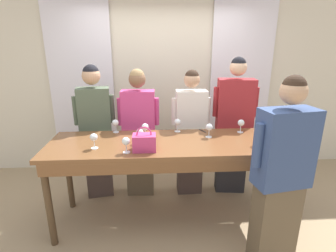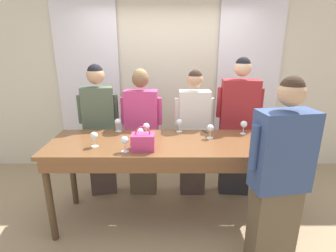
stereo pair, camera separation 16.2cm
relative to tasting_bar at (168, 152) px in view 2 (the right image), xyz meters
name	(u,v)px [view 2 (the right image)]	position (x,y,z in m)	size (l,w,h in m)	color
ground_plane	(168,219)	(0.00, 0.03, -0.87)	(18.00, 18.00, 0.00)	tan
wall_back	(168,82)	(0.00, 1.53, 0.53)	(12.00, 0.06, 2.80)	beige
curtain_panel_left	(89,86)	(-1.22, 1.47, 0.47)	(0.95, 0.03, 2.69)	white
curtain_panel_right	(247,86)	(1.22, 1.47, 0.47)	(0.95, 0.03, 2.69)	white
tasting_bar	(168,152)	(0.00, 0.00, 0.00)	(2.55, 0.80, 0.97)	brown
wine_bottle	(269,138)	(0.99, -0.18, 0.23)	(0.08, 0.08, 0.33)	black
handbag	(143,142)	(-0.25, -0.19, 0.19)	(0.22, 0.16, 0.24)	#C63870
wine_glass_front_left	(94,136)	(-0.75, -0.10, 0.22)	(0.08, 0.08, 0.16)	white
wine_glass_front_mid	(259,137)	(0.91, -0.12, 0.22)	(0.08, 0.08, 0.16)	white
wine_glass_front_right	(210,128)	(0.46, 0.14, 0.22)	(0.08, 0.08, 0.16)	white
wine_glass_center_left	(146,127)	(-0.25, 0.20, 0.22)	(0.08, 0.08, 0.16)	white
wine_glass_center_mid	(243,125)	(0.86, 0.28, 0.22)	(0.08, 0.08, 0.16)	white
wine_glass_center_right	(139,132)	(-0.30, 0.02, 0.22)	(0.08, 0.08, 0.16)	white
wine_glass_back_left	(117,122)	(-0.60, 0.38, 0.22)	(0.08, 0.08, 0.16)	white
wine_glass_back_mid	(124,141)	(-0.42, -0.23, 0.22)	(0.08, 0.08, 0.16)	white
wine_glass_back_right	(179,123)	(0.13, 0.36, 0.22)	(0.08, 0.08, 0.16)	white
pen	(204,131)	(0.43, 0.35, 0.11)	(0.06, 0.12, 0.01)	black
guest_olive_jacket	(99,129)	(-0.89, 0.63, 0.04)	(0.51, 0.29, 1.74)	#473833
guest_pink_top	(142,132)	(-0.34, 0.63, 0.01)	(0.53, 0.23, 1.69)	brown
guest_cream_sweater	(193,133)	(0.33, 0.63, -0.01)	(0.50, 0.24, 1.67)	#473833
guest_striped_shirt	(237,128)	(0.89, 0.63, 0.06)	(0.57, 0.28, 1.82)	#28282D
host_pouring	(278,181)	(0.91, -0.67, 0.03)	(0.57, 0.30, 1.76)	brown
potted_plant	(279,154)	(1.75, 1.22, -0.56)	(0.26, 0.26, 0.59)	#935B3D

